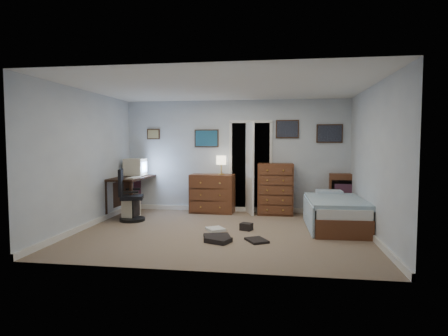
% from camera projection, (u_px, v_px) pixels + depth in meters
% --- Properties ---
extents(floor, '(5.00, 4.00, 0.02)m').
position_uv_depth(floor, '(222.00, 233.00, 6.52)').
color(floor, gray).
rests_on(floor, ground).
extents(computer_desk, '(0.71, 1.43, 0.81)m').
position_uv_depth(computer_desk, '(128.00, 185.00, 8.19)').
color(computer_desk, black).
rests_on(computer_desk, floor).
extents(crt_monitor, '(0.44, 0.41, 0.39)m').
position_uv_depth(crt_monitor, '(135.00, 167.00, 8.29)').
color(crt_monitor, beige).
rests_on(crt_monitor, computer_desk).
extents(keyboard, '(0.18, 0.44, 0.03)m').
position_uv_depth(keyboard, '(134.00, 178.00, 7.79)').
color(keyboard, beige).
rests_on(keyboard, computer_desk).
extents(pc_tower, '(0.24, 0.46, 0.49)m').
position_uv_depth(pc_tower, '(131.00, 207.00, 7.63)').
color(pc_tower, beige).
rests_on(pc_tower, floor).
extents(office_chair, '(0.62, 0.62, 1.03)m').
position_uv_depth(office_chair, '(129.00, 201.00, 7.42)').
color(office_chair, black).
rests_on(office_chair, floor).
extents(media_stack, '(0.18, 0.18, 0.88)m').
position_uv_depth(media_stack, '(139.00, 189.00, 8.88)').
color(media_stack, maroon).
rests_on(media_stack, floor).
extents(low_dresser, '(0.98, 0.53, 0.85)m').
position_uv_depth(low_dresser, '(212.00, 193.00, 8.31)').
color(low_dresser, brown).
rests_on(low_dresser, floor).
extents(table_lamp, '(0.22, 0.22, 0.42)m').
position_uv_depth(table_lamp, '(221.00, 161.00, 8.23)').
color(table_lamp, gold).
rests_on(table_lamp, low_dresser).
extents(doorway, '(0.96, 1.12, 2.05)m').
position_uv_depth(doorway, '(251.00, 166.00, 8.64)').
color(doorway, black).
rests_on(doorway, floor).
extents(tall_dresser, '(0.76, 0.46, 1.11)m').
position_uv_depth(tall_dresser, '(275.00, 189.00, 8.08)').
color(tall_dresser, brown).
rests_on(tall_dresser, floor).
extents(headboard_bookcase, '(1.00, 0.30, 0.89)m').
position_uv_depth(headboard_bookcase, '(353.00, 193.00, 7.96)').
color(headboard_bookcase, brown).
rests_on(headboard_bookcase, floor).
extents(bed, '(1.03, 1.86, 0.60)m').
position_uv_depth(bed, '(334.00, 212.00, 6.85)').
color(bed, brown).
rests_on(bed, floor).
extents(wall_posters, '(4.38, 0.04, 0.60)m').
position_uv_depth(wall_posters, '(261.00, 134.00, 8.27)').
color(wall_posters, '#331E11').
rests_on(wall_posters, floor).
extents(floor_clutter, '(1.18, 1.18, 0.13)m').
position_uv_depth(floor_clutter, '(227.00, 235.00, 6.17)').
color(floor_clutter, black).
rests_on(floor_clutter, floor).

